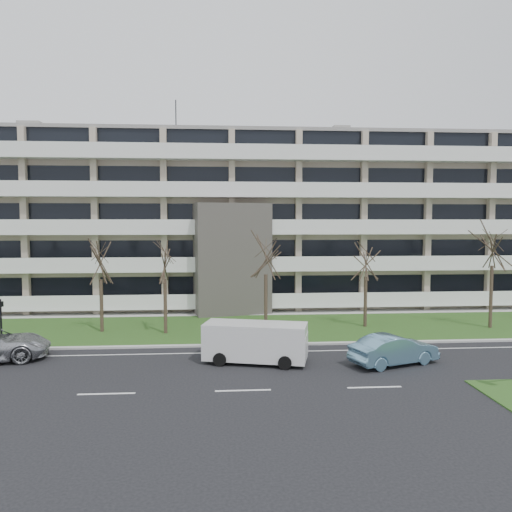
{
  "coord_description": "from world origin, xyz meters",
  "views": [
    {
      "loc": [
        -1.0,
        -21.79,
        7.56
      ],
      "look_at": [
        1.31,
        10.0,
        5.33
      ],
      "focal_mm": 35.0,
      "sensor_mm": 36.0,
      "label": 1
    }
  ],
  "objects": [
    {
      "name": "tree_6",
      "position": [
        18.03,
        11.7,
        6.18
      ],
      "size": [
        3.97,
        3.97,
        7.95
      ],
      "color": "#382B21",
      "rests_on": "ground"
    },
    {
      "name": "lane_edge_line",
      "position": [
        0.0,
        6.5,
        0.01
      ],
      "size": [
        90.0,
        0.12,
        0.01
      ],
      "primitive_type": "cube",
      "color": "white",
      "rests_on": "ground"
    },
    {
      "name": "apartment_building",
      "position": [
        -0.01,
        25.32,
        7.61
      ],
      "size": [
        60.5,
        15.1,
        18.75
      ],
      "color": "#B4A18C",
      "rests_on": "ground"
    },
    {
      "name": "tree_4",
      "position": [
        2.09,
        11.53,
        5.52
      ],
      "size": [
        3.55,
        3.55,
        7.1
      ],
      "color": "#382B21",
      "rests_on": "ground"
    },
    {
      "name": "tree_5",
      "position": [
        9.33,
        12.73,
        5.04
      ],
      "size": [
        3.25,
        3.25,
        6.49
      ],
      "color": "#382B21",
      "rests_on": "ground"
    },
    {
      "name": "blue_sedan",
      "position": [
        8.14,
        3.5,
        0.79
      ],
      "size": [
        5.1,
        3.22,
        1.59
      ],
      "primitive_type": "imported",
      "rotation": [
        0.0,
        0.0,
        1.92
      ],
      "color": "#6A9BB8",
      "rests_on": "ground"
    },
    {
      "name": "grass_verge",
      "position": [
        0.0,
        13.0,
        0.03
      ],
      "size": [
        90.0,
        10.0,
        0.06
      ],
      "primitive_type": "cube",
      "color": "#2D4517",
      "rests_on": "ground"
    },
    {
      "name": "curb",
      "position": [
        0.0,
        8.0,
        0.06
      ],
      "size": [
        90.0,
        0.35,
        0.12
      ],
      "primitive_type": "cube",
      "color": "#B2B2AD",
      "rests_on": "ground"
    },
    {
      "name": "tree_2",
      "position": [
        -9.04,
        12.39,
        5.03
      ],
      "size": [
        3.24,
        3.24,
        6.47
      ],
      "color": "#382B21",
      "rests_on": "ground"
    },
    {
      "name": "sidewalk",
      "position": [
        0.0,
        18.5,
        0.04
      ],
      "size": [
        90.0,
        2.0,
        0.08
      ],
      "primitive_type": "cube",
      "color": "#B2B2AD",
      "rests_on": "ground"
    },
    {
      "name": "pedestrian_signal",
      "position": [
        -14.02,
        8.52,
        1.88
      ],
      "size": [
        0.32,
        0.28,
        2.95
      ],
      "rotation": [
        0.0,
        0.0,
        -0.28
      ],
      "color": "black",
      "rests_on": "ground"
    },
    {
      "name": "tree_3",
      "position": [
        -4.67,
        11.59,
        5.18
      ],
      "size": [
        3.33,
        3.33,
        6.67
      ],
      "color": "#382B21",
      "rests_on": "ground"
    },
    {
      "name": "white_van",
      "position": [
        0.94,
        4.39,
        1.27
      ],
      "size": [
        5.78,
        3.31,
        2.12
      ],
      "rotation": [
        0.0,
        0.0,
        -0.25
      ],
      "color": "silver",
      "rests_on": "ground"
    },
    {
      "name": "ground",
      "position": [
        0.0,
        0.0,
        0.0
      ],
      "size": [
        160.0,
        160.0,
        0.0
      ],
      "primitive_type": "plane",
      "color": "black",
      "rests_on": "ground"
    }
  ]
}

